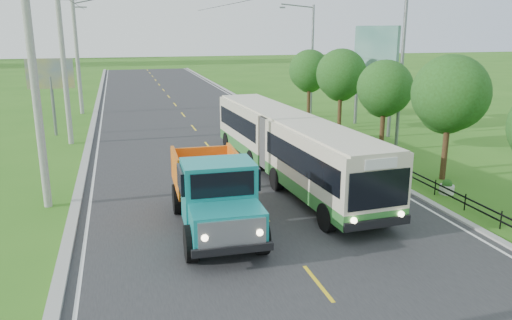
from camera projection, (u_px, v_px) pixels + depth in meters
name	position (u px, v px, depth m)	size (l,w,h in m)	color
ground	(318.00, 284.00, 14.40)	(240.00, 240.00, 0.00)	#2E6918
road	(203.00, 139.00, 33.03)	(14.00, 120.00, 0.02)	#28282B
curb_left	(89.00, 145.00, 31.16)	(0.40, 120.00, 0.15)	#9E9E99
curb_right	(304.00, 133.00, 34.86)	(0.30, 120.00, 0.10)	#9E9E99
edge_line_left	(98.00, 145.00, 31.31)	(0.12, 120.00, 0.00)	silver
edge_line_right	(297.00, 134.00, 34.74)	(0.12, 120.00, 0.00)	silver
centre_dash	(318.00, 283.00, 14.39)	(0.12, 2.20, 0.00)	yellow
railing_right	(354.00, 148.00, 29.42)	(0.04, 40.00, 0.60)	black
pole_near	(36.00, 83.00, 19.35)	(3.51, 0.32, 10.00)	gray
pole_mid	(64.00, 63.00, 30.53)	(3.51, 0.32, 10.00)	gray
pole_far	(77.00, 53.00, 41.71)	(3.51, 0.32, 10.00)	gray
tree_third	(449.00, 97.00, 23.50)	(3.60, 3.62, 6.00)	#382314
tree_fourth	(384.00, 91.00, 29.19)	(3.24, 3.31, 5.40)	#382314
tree_fifth	(341.00, 77.00, 34.71)	(3.48, 3.52, 5.80)	#382314
tree_back	(309.00, 72.00, 40.35)	(3.30, 3.36, 5.50)	#382314
streetlight_mid	(399.00, 68.00, 28.92)	(3.02, 0.20, 9.07)	slate
streetlight_far	(310.00, 55.00, 41.97)	(3.02, 0.20, 9.07)	slate
planter_near	(447.00, 188.00, 22.13)	(0.64, 0.64, 0.67)	silver
planter_mid	(363.00, 147.00, 29.58)	(0.64, 0.64, 0.67)	silver
planter_far	(313.00, 123.00, 37.03)	(0.64, 0.64, 0.67)	silver
billboard_left	(50.00, 79.00, 33.32)	(3.00, 0.20, 5.20)	slate
billboard_right	(375.00, 55.00, 34.83)	(0.24, 6.00, 7.30)	slate
bus	(288.00, 142.00, 23.95)	(3.50, 16.04, 3.07)	#307A31
dump_truck	(214.00, 188.00, 17.85)	(2.80, 6.79, 2.82)	teal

